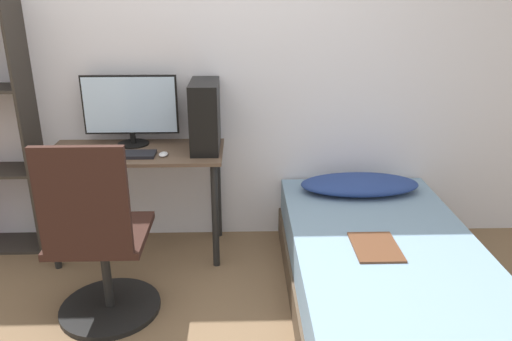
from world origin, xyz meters
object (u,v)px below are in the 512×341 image
at_px(monitor, 130,108).
at_px(keyboard, 125,155).
at_px(office_chair, 100,253).
at_px(pc_tower, 205,116).
at_px(bed, 381,271).

xyz_separation_m(monitor, keyboard, (-0.00, -0.24, -0.24)).
relative_size(monitor, keyboard, 1.66).
relative_size(office_chair, monitor, 1.69).
bearing_deg(pc_tower, office_chair, -123.96).
height_order(office_chair, bed, office_chair).
distance_m(keyboard, pc_tower, 0.56).
relative_size(bed, keyboard, 4.82).
distance_m(monitor, pc_tower, 0.50).
distance_m(bed, monitor, 1.87).
height_order(bed, pc_tower, pc_tower).
height_order(office_chair, monitor, monitor).
height_order(monitor, pc_tower, monitor).
xyz_separation_m(office_chair, keyboard, (0.03, 0.63, 0.33)).
bearing_deg(monitor, pc_tower, -11.63).
relative_size(monitor, pc_tower, 1.41).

